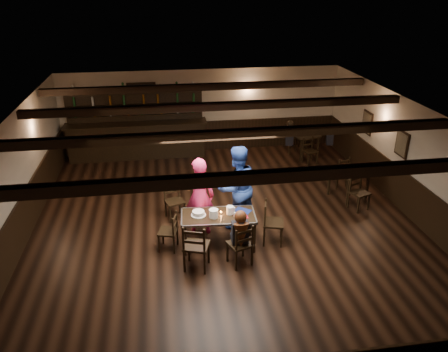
{
  "coord_description": "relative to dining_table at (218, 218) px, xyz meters",
  "views": [
    {
      "loc": [
        -1.38,
        -8.8,
        5.34
      ],
      "look_at": [
        -0.01,
        0.2,
        1.17
      ],
      "focal_mm": 35.0,
      "sensor_mm": 36.0,
      "label": 1
    }
  ],
  "objects": [
    {
      "name": "ground",
      "position": [
        0.29,
        0.83,
        -0.67
      ],
      "size": [
        10.0,
        10.0,
        0.0
      ],
      "primitive_type": "plane",
      "color": "black",
      "rests_on": "ground"
    },
    {
      "name": "room_shell",
      "position": [
        0.3,
        0.87,
        1.07
      ],
      "size": [
        9.02,
        10.02,
        2.71
      ],
      "color": "beige",
      "rests_on": "ground"
    },
    {
      "name": "dining_table",
      "position": [
        0.0,
        0.0,
        0.0
      ],
      "size": [
        1.63,
        0.89,
        0.75
      ],
      "color": "black",
      "rests_on": "ground"
    },
    {
      "name": "chair_near_left",
      "position": [
        -0.57,
        -0.81,
        -0.08
      ],
      "size": [
        0.6,
        0.58,
        1.02
      ],
      "color": "black",
      "rests_on": "ground"
    },
    {
      "name": "chair_near_right",
      "position": [
        0.36,
        -0.8,
        -0.13
      ],
      "size": [
        0.55,
        0.54,
        0.93
      ],
      "color": "black",
      "rests_on": "ground"
    },
    {
      "name": "chair_end_left",
      "position": [
        -1.01,
        0.02,
        -0.18
      ],
      "size": [
        0.47,
        0.48,
        0.85
      ],
      "color": "black",
      "rests_on": "ground"
    },
    {
      "name": "chair_end_right",
      "position": [
        1.12,
        -0.03,
        -0.1
      ],
      "size": [
        0.54,
        0.55,
        0.98
      ],
      "color": "black",
      "rests_on": "ground"
    },
    {
      "name": "chair_far_pushed",
      "position": [
        -0.89,
        1.4,
        -0.15
      ],
      "size": [
        0.52,
        0.51,
        0.9
      ],
      "color": "black",
      "rests_on": "ground"
    },
    {
      "name": "woman_pink",
      "position": [
        -0.33,
        0.62,
        0.24
      ],
      "size": [
        0.72,
        0.53,
        1.83
      ],
      "primitive_type": "imported",
      "rotation": [
        0.0,
        0.0,
        3.0
      ],
      "color": "#D5235A",
      "rests_on": "ground"
    },
    {
      "name": "man_blue",
      "position": [
        0.53,
        0.75,
        0.32
      ],
      "size": [
        1.17,
        1.05,
        1.99
      ],
      "primitive_type": "imported",
      "rotation": [
        0.0,
        0.0,
        3.5
      ],
      "color": "navy",
      "rests_on": "ground"
    },
    {
      "name": "seated_person",
      "position": [
        0.33,
        -0.74,
        0.15
      ],
      "size": [
        0.33,
        0.49,
        0.8
      ],
      "color": "black",
      "rests_on": "ground"
    },
    {
      "name": "cake",
      "position": [
        -0.41,
        0.06,
        0.12
      ],
      "size": [
        0.32,
        0.32,
        0.1
      ],
      "color": "white",
      "rests_on": "dining_table"
    },
    {
      "name": "plate_stack_a",
      "position": [
        -0.11,
        -0.07,
        0.17
      ],
      "size": [
        0.19,
        0.19,
        0.18
      ],
      "primitive_type": "cylinder",
      "color": "white",
      "rests_on": "dining_table"
    },
    {
      "name": "plate_stack_b",
      "position": [
        0.25,
        0.02,
        0.17
      ],
      "size": [
        0.15,
        0.15,
        0.18
      ],
      "primitive_type": "cylinder",
      "color": "white",
      "rests_on": "dining_table"
    },
    {
      "name": "tea_light",
      "position": [
        0.07,
        0.05,
        0.1
      ],
      "size": [
        0.05,
        0.05,
        0.06
      ],
      "color": "#A5A8AD",
      "rests_on": "dining_table"
    },
    {
      "name": "salt_shaker",
      "position": [
        0.33,
        -0.12,
        0.13
      ],
      "size": [
        0.04,
        0.04,
        0.1
      ],
      "primitive_type": "cylinder",
      "color": "silver",
      "rests_on": "dining_table"
    },
    {
      "name": "pepper_shaker",
      "position": [
        0.45,
        -0.09,
        0.12
      ],
      "size": [
        0.04,
        0.04,
        0.09
      ],
      "primitive_type": "cylinder",
      "color": "#A5A8AD",
      "rests_on": "dining_table"
    },
    {
      "name": "drink_glass",
      "position": [
        0.35,
        0.1,
        0.13
      ],
      "size": [
        0.06,
        0.06,
        0.1
      ],
      "primitive_type": "cylinder",
      "color": "silver",
      "rests_on": "dining_table"
    },
    {
      "name": "menu_red",
      "position": [
        0.46,
        -0.14,
        0.08
      ],
      "size": [
        0.3,
        0.22,
        0.0
      ],
      "primitive_type": "cube",
      "rotation": [
        0.0,
        0.0,
        0.07
      ],
      "color": "maroon",
      "rests_on": "dining_table"
    },
    {
      "name": "menu_blue",
      "position": [
        0.55,
        0.11,
        0.08
      ],
      "size": [
        0.42,
        0.4,
        0.0
      ],
      "primitive_type": "cube",
      "rotation": [
        0.0,
        0.0,
        -0.66
      ],
      "color": "#0F1B4E",
      "rests_on": "dining_table"
    },
    {
      "name": "bar_counter",
      "position": [
        -1.85,
        5.55,
        0.05
      ],
      "size": [
        4.45,
        0.7,
        2.2
      ],
      "color": "black",
      "rests_on": "ground"
    },
    {
      "name": "back_table_a",
      "position": [
        3.71,
        1.77,
        -0.02
      ],
      "size": [
        1.08,
        1.08,
        0.75
      ],
      "color": "black",
      "rests_on": "ground"
    },
    {
      "name": "back_table_b",
      "position": [
        3.45,
        4.73,
        -0.02
      ],
      "size": [
        0.97,
        0.97,
        0.75
      ],
      "color": "black",
      "rests_on": "ground"
    },
    {
      "name": "bg_patron_left",
      "position": [
        2.95,
        4.69,
        0.19
      ],
      "size": [
        0.31,
        0.42,
        0.78
      ],
      "color": "black",
      "rests_on": "ground"
    },
    {
      "name": "bg_patron_right",
      "position": [
        4.23,
        4.52,
        0.14
      ],
      "size": [
        0.29,
        0.37,
        0.69
      ],
      "color": "black",
      "rests_on": "ground"
    }
  ]
}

